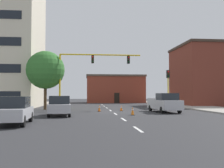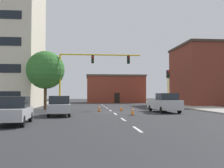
{
  "view_description": "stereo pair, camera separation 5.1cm",
  "coord_description": "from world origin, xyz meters",
  "px_view_note": "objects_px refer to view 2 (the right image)",
  "views": [
    {
      "loc": [
        -2.74,
        -27.82,
        1.87
      ],
      "look_at": [
        0.42,
        4.84,
        3.18
      ],
      "focal_mm": 41.77,
      "sensor_mm": 36.0,
      "label": 1
    },
    {
      "loc": [
        -2.69,
        -27.82,
        1.87
      ],
      "look_at": [
        0.42,
        4.84,
        3.18
      ],
      "focal_mm": 41.77,
      "sensor_mm": 36.0,
      "label": 2
    }
  ],
  "objects_px": {
    "traffic_signal_gantry": "(72,90)",
    "traffic_cone_roadside_c": "(121,108)",
    "traffic_cone_roadside_a": "(132,111)",
    "traffic_light_pole_right": "(168,81)",
    "traffic_cone_roadside_b": "(99,108)",
    "sedan_silver_near_left": "(13,110)",
    "tree_left_near": "(46,70)",
    "pickup_truck_silver": "(164,103)",
    "sedan_silver_mid_left": "(59,106)"
  },
  "relations": [
    {
      "from": "traffic_signal_gantry",
      "to": "traffic_cone_roadside_c",
      "type": "relative_size",
      "value": 16.54
    },
    {
      "from": "traffic_cone_roadside_a",
      "to": "traffic_signal_gantry",
      "type": "bearing_deg",
      "value": 123.85
    },
    {
      "from": "traffic_light_pole_right",
      "to": "traffic_cone_roadside_a",
      "type": "xyz_separation_m",
      "value": [
        -5.66,
        -7.39,
        -3.15
      ]
    },
    {
      "from": "traffic_cone_roadside_b",
      "to": "traffic_cone_roadside_c",
      "type": "height_order",
      "value": "traffic_cone_roadside_b"
    },
    {
      "from": "sedan_silver_near_left",
      "to": "traffic_cone_roadside_b",
      "type": "xyz_separation_m",
      "value": [
        5.88,
        11.56,
        -0.53
      ]
    },
    {
      "from": "traffic_signal_gantry",
      "to": "tree_left_near",
      "type": "bearing_deg",
      "value": 168.58
    },
    {
      "from": "tree_left_near",
      "to": "sedan_silver_near_left",
      "type": "height_order",
      "value": "tree_left_near"
    },
    {
      "from": "pickup_truck_silver",
      "to": "traffic_cone_roadside_b",
      "type": "xyz_separation_m",
      "value": [
        -6.73,
        1.69,
        -0.62
      ]
    },
    {
      "from": "traffic_light_pole_right",
      "to": "traffic_cone_roadside_c",
      "type": "xyz_separation_m",
      "value": [
        -5.9,
        -1.39,
        -3.21
      ]
    },
    {
      "from": "sedan_silver_mid_left",
      "to": "traffic_cone_roadside_a",
      "type": "xyz_separation_m",
      "value": [
        6.48,
        0.03,
        -0.51
      ]
    },
    {
      "from": "traffic_signal_gantry",
      "to": "tree_left_near",
      "type": "relative_size",
      "value": 1.5
    },
    {
      "from": "traffic_light_pole_right",
      "to": "sedan_silver_near_left",
      "type": "height_order",
      "value": "traffic_light_pole_right"
    },
    {
      "from": "traffic_signal_gantry",
      "to": "traffic_light_pole_right",
      "type": "height_order",
      "value": "traffic_signal_gantry"
    },
    {
      "from": "traffic_signal_gantry",
      "to": "pickup_truck_silver",
      "type": "bearing_deg",
      "value": -28.32
    },
    {
      "from": "pickup_truck_silver",
      "to": "traffic_cone_roadside_a",
      "type": "bearing_deg",
      "value": -138.9
    },
    {
      "from": "sedan_silver_mid_left",
      "to": "traffic_cone_roadside_c",
      "type": "height_order",
      "value": "sedan_silver_mid_left"
    },
    {
      "from": "traffic_signal_gantry",
      "to": "traffic_cone_roadside_a",
      "type": "height_order",
      "value": "traffic_signal_gantry"
    },
    {
      "from": "tree_left_near",
      "to": "traffic_cone_roadside_b",
      "type": "xyz_separation_m",
      "value": [
        6.43,
        -4.29,
        -4.5
      ]
    },
    {
      "from": "traffic_signal_gantry",
      "to": "traffic_light_pole_right",
      "type": "xyz_separation_m",
      "value": [
        11.54,
        -1.38,
        1.18
      ]
    },
    {
      "from": "sedan_silver_mid_left",
      "to": "traffic_cone_roadside_a",
      "type": "distance_m",
      "value": 6.5
    },
    {
      "from": "traffic_cone_roadside_a",
      "to": "traffic_cone_roadside_c",
      "type": "height_order",
      "value": "traffic_cone_roadside_a"
    },
    {
      "from": "pickup_truck_silver",
      "to": "traffic_signal_gantry",
      "type": "bearing_deg",
      "value": 151.68
    },
    {
      "from": "tree_left_near",
      "to": "traffic_light_pole_right",
      "type": "bearing_deg",
      "value": -7.85
    },
    {
      "from": "traffic_signal_gantry",
      "to": "traffic_light_pole_right",
      "type": "distance_m",
      "value": 11.69
    },
    {
      "from": "traffic_cone_roadside_c",
      "to": "sedan_silver_near_left",
      "type": "bearing_deg",
      "value": -124.11
    },
    {
      "from": "tree_left_near",
      "to": "pickup_truck_silver",
      "type": "bearing_deg",
      "value": -24.43
    },
    {
      "from": "traffic_cone_roadside_b",
      "to": "sedan_silver_near_left",
      "type": "bearing_deg",
      "value": -116.96
    },
    {
      "from": "tree_left_near",
      "to": "traffic_cone_roadside_b",
      "type": "relative_size",
      "value": 9.85
    },
    {
      "from": "traffic_light_pole_right",
      "to": "tree_left_near",
      "type": "height_order",
      "value": "tree_left_near"
    },
    {
      "from": "sedan_silver_mid_left",
      "to": "traffic_cone_roadside_c",
      "type": "xyz_separation_m",
      "value": [
        6.25,
        6.03,
        -0.57
      ]
    },
    {
      "from": "traffic_cone_roadside_a",
      "to": "traffic_cone_roadside_c",
      "type": "bearing_deg",
      "value": 92.23
    },
    {
      "from": "traffic_cone_roadside_a",
      "to": "traffic_cone_roadside_b",
      "type": "xyz_separation_m",
      "value": [
        -2.76,
        5.15,
        -0.02
      ]
    },
    {
      "from": "pickup_truck_silver",
      "to": "sedan_silver_mid_left",
      "type": "distance_m",
      "value": 11.02
    },
    {
      "from": "traffic_cone_roadside_b",
      "to": "traffic_cone_roadside_a",
      "type": "bearing_deg",
      "value": -61.82
    },
    {
      "from": "traffic_light_pole_right",
      "to": "sedan_silver_near_left",
      "type": "xyz_separation_m",
      "value": [
        -14.3,
        -13.81,
        -2.64
      ]
    },
    {
      "from": "sedan_silver_mid_left",
      "to": "traffic_cone_roadside_b",
      "type": "bearing_deg",
      "value": 54.33
    },
    {
      "from": "pickup_truck_silver",
      "to": "traffic_cone_roadside_b",
      "type": "relative_size",
      "value": 7.54
    },
    {
      "from": "sedan_silver_near_left",
      "to": "tree_left_near",
      "type": "bearing_deg",
      "value": 91.98
    },
    {
      "from": "tree_left_near",
      "to": "sedan_silver_near_left",
      "type": "distance_m",
      "value": 16.35
    },
    {
      "from": "traffic_signal_gantry",
      "to": "traffic_cone_roadside_c",
      "type": "height_order",
      "value": "traffic_signal_gantry"
    },
    {
      "from": "tree_left_near",
      "to": "traffic_cone_roadside_a",
      "type": "bearing_deg",
      "value": -45.77
    },
    {
      "from": "traffic_light_pole_right",
      "to": "sedan_silver_mid_left",
      "type": "relative_size",
      "value": 1.04
    },
    {
      "from": "tree_left_near",
      "to": "traffic_cone_roadside_a",
      "type": "distance_m",
      "value": 13.92
    },
    {
      "from": "traffic_cone_roadside_b",
      "to": "traffic_cone_roadside_c",
      "type": "distance_m",
      "value": 2.66
    },
    {
      "from": "sedan_silver_mid_left",
      "to": "traffic_cone_roadside_b",
      "type": "xyz_separation_m",
      "value": [
        3.72,
        5.18,
        -0.53
      ]
    },
    {
      "from": "pickup_truck_silver",
      "to": "sedan_silver_near_left",
      "type": "relative_size",
      "value": 1.2
    },
    {
      "from": "pickup_truck_silver",
      "to": "traffic_cone_roadside_a",
      "type": "height_order",
      "value": "pickup_truck_silver"
    },
    {
      "from": "tree_left_near",
      "to": "traffic_cone_roadside_b",
      "type": "distance_m",
      "value": 8.95
    },
    {
      "from": "sedan_silver_near_left",
      "to": "traffic_cone_roadside_b",
      "type": "relative_size",
      "value": 6.3
    },
    {
      "from": "tree_left_near",
      "to": "pickup_truck_silver",
      "type": "height_order",
      "value": "tree_left_near"
    }
  ]
}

